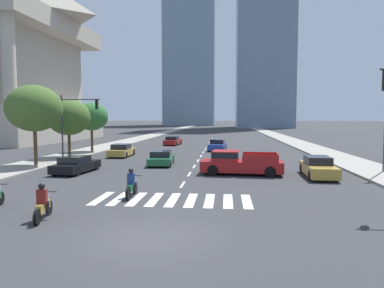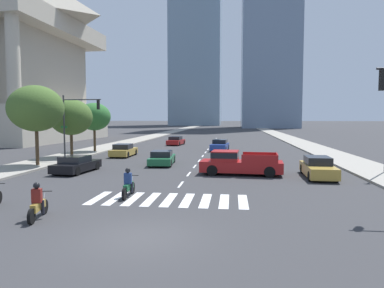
{
  "view_description": "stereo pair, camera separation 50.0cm",
  "coord_description": "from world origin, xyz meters",
  "px_view_note": "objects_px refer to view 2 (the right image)",
  "views": [
    {
      "loc": [
        2.57,
        -11.5,
        4.03
      ],
      "look_at": [
        0.0,
        15.53,
        2.0
      ],
      "focal_mm": 33.34,
      "sensor_mm": 36.0,
      "label": 1
    },
    {
      "loc": [
        3.07,
        -11.45,
        4.03
      ],
      "look_at": [
        0.0,
        15.53,
        2.0
      ],
      "focal_mm": 33.34,
      "sensor_mm": 36.0,
      "label": 2
    }
  ],
  "objects_px": {
    "motorcycle_third": "(128,185)",
    "street_tree_third": "(94,117)",
    "sedan_gold_3": "(124,151)",
    "pickup_truck": "(237,163)",
    "traffic_signal_far": "(77,116)",
    "sedan_green_1": "(162,158)",
    "street_tree_second": "(71,117)",
    "sedan_gold_0": "(318,168)",
    "sedan_blue_2": "(220,146)",
    "street_tree_nearest": "(36,109)",
    "motorcycle_lead": "(38,204)",
    "sedan_red_5": "(176,141)",
    "sedan_black_4": "(76,165)"
  },
  "relations": [
    {
      "from": "street_tree_nearest",
      "to": "sedan_green_1",
      "type": "bearing_deg",
      "value": 13.53
    },
    {
      "from": "motorcycle_lead",
      "to": "sedan_gold_0",
      "type": "xyz_separation_m",
      "value": [
        13.41,
        11.52,
        0.05
      ]
    },
    {
      "from": "sedan_blue_2",
      "to": "sedan_gold_3",
      "type": "relative_size",
      "value": 1.05
    },
    {
      "from": "motorcycle_lead",
      "to": "sedan_black_4",
      "type": "distance_m",
      "value": 12.26
    },
    {
      "from": "sedan_gold_3",
      "to": "street_tree_third",
      "type": "relative_size",
      "value": 0.76
    },
    {
      "from": "motorcycle_lead",
      "to": "sedan_blue_2",
      "type": "height_order",
      "value": "motorcycle_lead"
    },
    {
      "from": "motorcycle_lead",
      "to": "sedan_gold_0",
      "type": "distance_m",
      "value": 17.68
    },
    {
      "from": "motorcycle_third",
      "to": "street_tree_third",
      "type": "distance_m",
      "value": 24.79
    },
    {
      "from": "motorcycle_third",
      "to": "sedan_gold_3",
      "type": "relative_size",
      "value": 0.51
    },
    {
      "from": "sedan_blue_2",
      "to": "street_tree_nearest",
      "type": "relative_size",
      "value": 0.69
    },
    {
      "from": "sedan_gold_0",
      "to": "sedan_blue_2",
      "type": "bearing_deg",
      "value": -156.37
    },
    {
      "from": "street_tree_second",
      "to": "sedan_gold_0",
      "type": "bearing_deg",
      "value": -22.51
    },
    {
      "from": "sedan_black_4",
      "to": "street_tree_nearest",
      "type": "xyz_separation_m",
      "value": [
        -4.46,
        2.54,
        4.18
      ]
    },
    {
      "from": "pickup_truck",
      "to": "sedan_black_4",
      "type": "bearing_deg",
      "value": 6.23
    },
    {
      "from": "sedan_gold_0",
      "to": "traffic_signal_far",
      "type": "height_order",
      "value": "traffic_signal_far"
    },
    {
      "from": "sedan_black_4",
      "to": "street_tree_second",
      "type": "height_order",
      "value": "street_tree_second"
    },
    {
      "from": "sedan_red_5",
      "to": "sedan_gold_0",
      "type": "bearing_deg",
      "value": -146.6
    },
    {
      "from": "sedan_black_4",
      "to": "pickup_truck",
      "type": "bearing_deg",
      "value": -82.86
    },
    {
      "from": "pickup_truck",
      "to": "motorcycle_lead",
      "type": "bearing_deg",
      "value": 60.82
    },
    {
      "from": "sedan_black_4",
      "to": "sedan_blue_2",
      "type": "bearing_deg",
      "value": -22.98
    },
    {
      "from": "motorcycle_lead",
      "to": "street_tree_third",
      "type": "relative_size",
      "value": 0.37
    },
    {
      "from": "sedan_red_5",
      "to": "sedan_blue_2",
      "type": "bearing_deg",
      "value": -134.78
    },
    {
      "from": "motorcycle_lead",
      "to": "sedan_red_5",
      "type": "relative_size",
      "value": 0.47
    },
    {
      "from": "motorcycle_third",
      "to": "pickup_truck",
      "type": "height_order",
      "value": "pickup_truck"
    },
    {
      "from": "sedan_green_1",
      "to": "motorcycle_third",
      "type": "bearing_deg",
      "value": 179.51
    },
    {
      "from": "pickup_truck",
      "to": "traffic_signal_far",
      "type": "bearing_deg",
      "value": -18.56
    },
    {
      "from": "motorcycle_third",
      "to": "sedan_blue_2",
      "type": "xyz_separation_m",
      "value": [
        3.73,
        25.74,
        0.04
      ]
    },
    {
      "from": "motorcycle_lead",
      "to": "traffic_signal_far",
      "type": "xyz_separation_m",
      "value": [
        -6.5,
        18.19,
        3.56
      ]
    },
    {
      "from": "sedan_blue_2",
      "to": "sedan_red_5",
      "type": "bearing_deg",
      "value": -134.78
    },
    {
      "from": "pickup_truck",
      "to": "sedan_black_4",
      "type": "height_order",
      "value": "pickup_truck"
    },
    {
      "from": "motorcycle_third",
      "to": "sedan_green_1",
      "type": "bearing_deg",
      "value": 1.7
    },
    {
      "from": "sedan_gold_0",
      "to": "pickup_truck",
      "type": "bearing_deg",
      "value": -93.5
    },
    {
      "from": "sedan_blue_2",
      "to": "street_tree_second",
      "type": "distance_m",
      "value": 17.57
    },
    {
      "from": "sedan_gold_3",
      "to": "street_tree_nearest",
      "type": "height_order",
      "value": "street_tree_nearest"
    },
    {
      "from": "street_tree_nearest",
      "to": "traffic_signal_far",
      "type": "bearing_deg",
      "value": 66.99
    },
    {
      "from": "pickup_truck",
      "to": "sedan_green_1",
      "type": "bearing_deg",
      "value": -31.35
    },
    {
      "from": "sedan_green_1",
      "to": "sedan_red_5",
      "type": "height_order",
      "value": "sedan_red_5"
    },
    {
      "from": "sedan_blue_2",
      "to": "street_tree_nearest",
      "type": "xyz_separation_m",
      "value": [
        -14.33,
        -15.83,
        4.12
      ]
    },
    {
      "from": "motorcycle_third",
      "to": "traffic_signal_far",
      "type": "height_order",
      "value": "traffic_signal_far"
    },
    {
      "from": "sedan_green_1",
      "to": "street_tree_third",
      "type": "xyz_separation_m",
      "value": [
        -9.88,
        9.85,
        3.54
      ]
    },
    {
      "from": "motorcycle_third",
      "to": "sedan_red_5",
      "type": "bearing_deg",
      "value": 3.39
    },
    {
      "from": "sedan_gold_3",
      "to": "traffic_signal_far",
      "type": "xyz_separation_m",
      "value": [
        -2.96,
        -4.33,
        3.54
      ]
    },
    {
      "from": "motorcycle_lead",
      "to": "sedan_blue_2",
      "type": "xyz_separation_m",
      "value": [
        6.14,
        30.05,
        0.04
      ]
    },
    {
      "from": "sedan_gold_3",
      "to": "traffic_signal_far",
      "type": "distance_m",
      "value": 6.33
    },
    {
      "from": "sedan_black_4",
      "to": "street_tree_nearest",
      "type": "height_order",
      "value": "street_tree_nearest"
    },
    {
      "from": "pickup_truck",
      "to": "sedan_green_1",
      "type": "height_order",
      "value": "pickup_truck"
    },
    {
      "from": "sedan_black_4",
      "to": "sedan_red_5",
      "type": "height_order",
      "value": "sedan_red_5"
    },
    {
      "from": "sedan_gold_3",
      "to": "sedan_gold_0",
      "type": "bearing_deg",
      "value": -122.85
    },
    {
      "from": "sedan_black_4",
      "to": "sedan_green_1",
      "type": "bearing_deg",
      "value": -42.54
    },
    {
      "from": "motorcycle_lead",
      "to": "motorcycle_third",
      "type": "relative_size",
      "value": 0.95
    }
  ]
}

